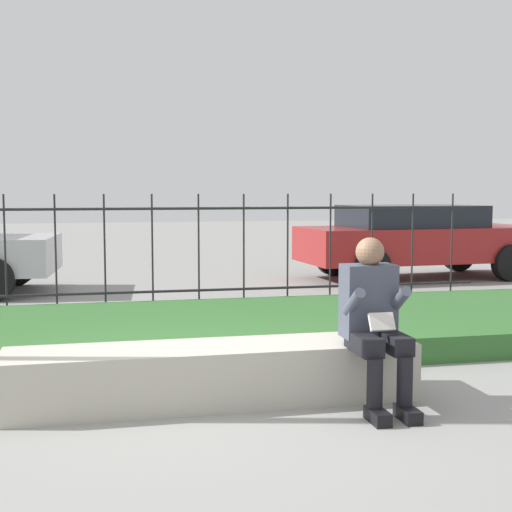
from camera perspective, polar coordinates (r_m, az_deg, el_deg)
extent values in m
plane|color=gray|center=(5.38, -5.13, -11.69)|extent=(60.00, 60.00, 0.00)
cube|color=#B7B2A3|center=(5.35, -3.41, -9.41)|extent=(3.03, 0.60, 0.43)
cube|color=gray|center=(5.39, -3.40, -11.20)|extent=(2.91, 0.55, 0.08)
cube|color=black|center=(5.01, 9.70, -12.52)|extent=(0.11, 0.26, 0.09)
cylinder|color=black|center=(5.00, 9.48, -9.98)|extent=(0.11, 0.11, 0.34)
cube|color=black|center=(5.13, 8.63, -6.94)|extent=(0.15, 0.42, 0.13)
cube|color=black|center=(5.09, 12.05, -12.26)|extent=(0.11, 0.26, 0.09)
cylinder|color=black|center=(5.08, 11.81, -9.77)|extent=(0.11, 0.11, 0.34)
cube|color=black|center=(5.22, 10.91, -6.78)|extent=(0.15, 0.42, 0.13)
cube|color=#424756|center=(5.32, 8.97, -3.56)|extent=(0.38, 0.24, 0.54)
sphere|color=#8C664C|center=(5.26, 9.10, 0.34)|extent=(0.21, 0.21, 0.21)
cylinder|color=#424756|center=(5.11, 7.84, -3.68)|extent=(0.08, 0.29, 0.24)
cylinder|color=#424756|center=(5.23, 11.36, -3.52)|extent=(0.08, 0.29, 0.24)
cube|color=beige|center=(5.10, 10.02, -5.21)|extent=(0.18, 0.09, 0.13)
cube|color=#33662D|center=(7.34, -7.22, -6.11)|extent=(10.69, 2.72, 0.25)
cylinder|color=#232326|center=(8.99, -8.25, -2.85)|extent=(8.69, 0.03, 0.03)
cylinder|color=#232326|center=(8.90, -8.33, 3.77)|extent=(8.69, 0.03, 0.03)
cylinder|color=#232326|center=(8.98, -19.41, -0.17)|extent=(0.02, 0.02, 1.52)
cylinder|color=#232326|center=(8.93, -15.72, -0.09)|extent=(0.02, 0.02, 1.52)
cylinder|color=#232326|center=(8.92, -12.00, -0.02)|extent=(0.02, 0.02, 1.52)
cylinder|color=#232326|center=(8.94, -8.28, 0.05)|extent=(0.02, 0.02, 1.52)
cylinder|color=#232326|center=(9.00, -4.60, 0.13)|extent=(0.02, 0.02, 1.52)
cylinder|color=#232326|center=(9.10, -0.99, 0.20)|extent=(0.02, 0.02, 1.52)
cylinder|color=#232326|center=(9.23, 2.54, 0.27)|extent=(0.02, 0.02, 1.52)
cylinder|color=#232326|center=(9.40, 5.96, 0.33)|extent=(0.02, 0.02, 1.52)
cylinder|color=#232326|center=(9.59, 9.24, 0.40)|extent=(0.02, 0.02, 1.52)
cylinder|color=#232326|center=(9.82, 12.38, 0.46)|extent=(0.02, 0.02, 1.52)
cylinder|color=#232326|center=(10.08, 15.37, 0.51)|extent=(0.02, 0.02, 1.52)
cylinder|color=black|center=(12.37, -18.66, -0.80)|extent=(0.64, 0.25, 0.63)
cube|color=maroon|center=(13.01, 12.91, 0.97)|extent=(4.32, 1.92, 0.60)
cube|color=black|center=(12.91, 12.30, 3.14)|extent=(2.41, 1.60, 0.38)
cylinder|color=black|center=(13.06, 19.64, -0.51)|extent=(0.65, 0.24, 0.63)
cylinder|color=black|center=(14.40, 15.87, 0.11)|extent=(0.65, 0.24, 0.63)
cylinder|color=black|center=(11.73, 9.22, -0.90)|extent=(0.65, 0.24, 0.63)
cylinder|color=black|center=(13.20, 6.20, -0.18)|extent=(0.65, 0.24, 0.63)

